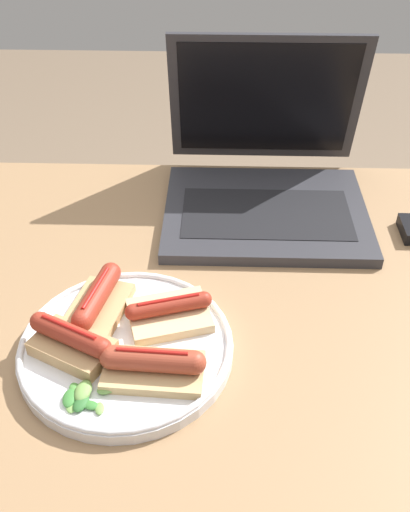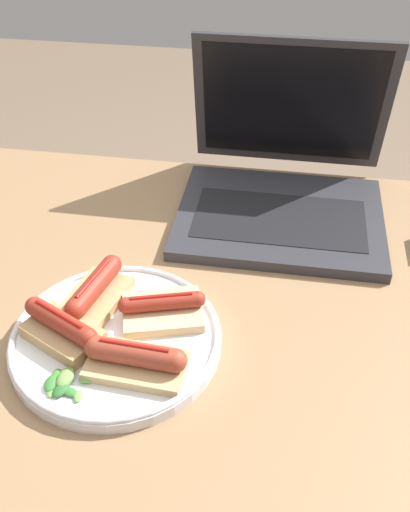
% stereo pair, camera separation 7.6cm
% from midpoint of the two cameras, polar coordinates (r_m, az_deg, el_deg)
% --- Properties ---
extents(desk, '(1.15, 0.72, 0.71)m').
position_cam_midpoint_polar(desk, '(0.85, 1.44, -9.21)').
color(desk, '#93704C').
rests_on(desk, ground_plane).
extents(laptop, '(0.33, 0.31, 0.25)m').
position_cam_midpoint_polar(laptop, '(0.95, 3.79, 7.59)').
color(laptop, '#2D2D33').
rests_on(laptop, desk).
extents(plate, '(0.26, 0.26, 0.02)m').
position_cam_midpoint_polar(plate, '(0.72, -10.92, -8.98)').
color(plate, silver).
rests_on(plate, desk).
extents(sausage_toast_left, '(0.09, 0.12, 0.04)m').
position_cam_midpoint_polar(sausage_toast_left, '(0.75, -13.55, -4.50)').
color(sausage_toast_left, tan).
rests_on(sausage_toast_left, plate).
extents(sausage_toast_middle, '(0.12, 0.07, 0.04)m').
position_cam_midpoint_polar(sausage_toast_middle, '(0.66, -8.53, -10.86)').
color(sausage_toast_middle, tan).
rests_on(sausage_toast_middle, plate).
extents(sausage_toast_right, '(0.11, 0.09, 0.05)m').
position_cam_midpoint_polar(sausage_toast_right, '(0.71, -16.26, -8.37)').
color(sausage_toast_right, tan).
rests_on(sausage_toast_right, plate).
extents(sausage_toast_extra, '(0.12, 0.10, 0.04)m').
position_cam_midpoint_polar(sausage_toast_extra, '(0.73, -6.60, -5.69)').
color(sausage_toast_extra, '#D6B784').
rests_on(sausage_toast_extra, plate).
extents(salad_pile, '(0.06, 0.05, 0.01)m').
position_cam_midpoint_polar(salad_pile, '(0.67, -15.20, -13.43)').
color(salad_pile, '#709E4C').
rests_on(salad_pile, plate).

